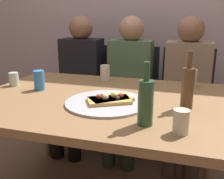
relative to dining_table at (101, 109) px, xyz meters
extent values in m
cube|color=#B29EA3|center=(0.00, 1.34, 0.65)|extent=(6.00, 0.10, 2.60)
cube|color=olive|center=(0.00, 0.00, 0.05)|extent=(1.44, 1.02, 0.04)
cylinder|color=olive|center=(-0.66, 0.45, -0.31)|extent=(0.06, 0.06, 0.68)
cylinder|color=olive|center=(0.66, 0.45, -0.31)|extent=(0.06, 0.06, 0.68)
cylinder|color=#ADADB2|center=(0.06, -0.09, 0.08)|extent=(0.44, 0.44, 0.01)
cube|color=tan|center=(0.08, -0.07, 0.09)|extent=(0.25, 0.24, 0.02)
sphere|color=#EAD184|center=(0.10, -0.06, 0.11)|extent=(0.04, 0.04, 0.04)
sphere|color=#2D381E|center=(0.04, -0.09, 0.11)|extent=(0.02, 0.02, 0.02)
sphere|color=#B22D23|center=(0.13, -0.06, 0.11)|extent=(0.03, 0.03, 0.03)
cube|color=tan|center=(0.08, -0.10, 0.09)|extent=(0.26, 0.22, 0.02)
sphere|color=#EAD184|center=(0.06, -0.11, 0.11)|extent=(0.04, 0.04, 0.04)
sphere|color=#2D381E|center=(0.12, -0.10, 0.11)|extent=(0.02, 0.02, 0.02)
sphere|color=#B22D23|center=(0.03, -0.11, 0.11)|extent=(0.03, 0.03, 0.03)
cylinder|color=#2D5133|center=(0.30, -0.31, 0.17)|extent=(0.07, 0.07, 0.19)
cylinder|color=#2D5133|center=(0.30, -0.31, 0.30)|extent=(0.03, 0.03, 0.08)
cylinder|color=brown|center=(0.47, -0.04, 0.17)|extent=(0.06, 0.06, 0.20)
cylinder|color=brown|center=(0.47, -0.04, 0.32)|extent=(0.02, 0.02, 0.08)
cylinder|color=beige|center=(0.48, 0.39, 0.13)|extent=(0.07, 0.07, 0.11)
cylinder|color=beige|center=(-0.10, 0.39, 0.13)|extent=(0.07, 0.07, 0.11)
cylinder|color=#B7C6BC|center=(-0.63, 0.08, 0.12)|extent=(0.06, 0.06, 0.09)
cylinder|color=beige|center=(0.45, -0.35, 0.12)|extent=(0.06, 0.06, 0.10)
cylinder|color=#337AC1|center=(-0.42, 0.04, 0.13)|extent=(0.07, 0.07, 0.12)
cube|color=black|center=(-0.48, 0.83, -0.20)|extent=(0.44, 0.44, 0.05)
cube|color=black|center=(-0.48, 1.03, 0.02)|extent=(0.44, 0.04, 0.45)
cylinder|color=black|center=(-0.29, 0.64, -0.44)|extent=(0.04, 0.04, 0.42)
cylinder|color=black|center=(-0.67, 0.64, -0.44)|extent=(0.04, 0.04, 0.42)
cylinder|color=black|center=(-0.29, 1.02, -0.44)|extent=(0.04, 0.04, 0.42)
cylinder|color=black|center=(-0.67, 1.02, -0.44)|extent=(0.04, 0.04, 0.42)
cube|color=black|center=(-0.02, 0.83, -0.20)|extent=(0.44, 0.44, 0.05)
cube|color=black|center=(-0.02, 1.03, 0.02)|extent=(0.44, 0.04, 0.45)
cylinder|color=black|center=(0.17, 0.64, -0.44)|extent=(0.04, 0.04, 0.42)
cylinder|color=black|center=(-0.21, 0.64, -0.44)|extent=(0.04, 0.04, 0.42)
cylinder|color=black|center=(0.17, 1.02, -0.44)|extent=(0.04, 0.04, 0.42)
cylinder|color=black|center=(-0.21, 1.02, -0.44)|extent=(0.04, 0.04, 0.42)
cube|color=black|center=(0.45, 0.83, -0.20)|extent=(0.44, 0.44, 0.05)
cube|color=black|center=(0.45, 1.03, 0.02)|extent=(0.44, 0.04, 0.45)
cylinder|color=black|center=(0.64, 0.64, -0.44)|extent=(0.04, 0.04, 0.42)
cylinder|color=black|center=(0.26, 0.64, -0.44)|extent=(0.04, 0.04, 0.42)
cylinder|color=black|center=(0.64, 1.02, -0.44)|extent=(0.04, 0.04, 0.42)
cylinder|color=black|center=(0.26, 1.02, -0.44)|extent=(0.04, 0.04, 0.42)
cube|color=black|center=(-0.48, 0.85, 0.06)|extent=(0.36, 0.22, 0.52)
sphere|color=brown|center=(-0.48, 0.85, 0.41)|extent=(0.21, 0.21, 0.21)
cylinder|color=black|center=(-0.40, 0.65, -0.20)|extent=(0.12, 0.40, 0.12)
cylinder|color=black|center=(-0.56, 0.65, -0.20)|extent=(0.12, 0.40, 0.12)
cylinder|color=black|center=(-0.40, 0.45, -0.43)|extent=(0.11, 0.11, 0.45)
cylinder|color=black|center=(-0.56, 0.45, -0.43)|extent=(0.11, 0.11, 0.45)
cube|color=#4C6B47|center=(-0.02, 0.85, 0.06)|extent=(0.36, 0.22, 0.52)
sphere|color=#A87A5B|center=(-0.02, 0.85, 0.41)|extent=(0.21, 0.21, 0.21)
cylinder|color=black|center=(0.06, 0.65, -0.20)|extent=(0.12, 0.40, 0.12)
cylinder|color=black|center=(-0.10, 0.65, -0.20)|extent=(0.12, 0.40, 0.12)
cylinder|color=black|center=(0.06, 0.45, -0.43)|extent=(0.11, 0.11, 0.45)
cylinder|color=black|center=(-0.10, 0.45, -0.43)|extent=(0.11, 0.11, 0.45)
cube|color=#937A60|center=(0.45, 0.85, 0.06)|extent=(0.36, 0.22, 0.52)
sphere|color=brown|center=(0.45, 0.85, 0.41)|extent=(0.21, 0.21, 0.21)
cylinder|color=#3B3026|center=(0.53, 0.65, -0.20)|extent=(0.12, 0.40, 0.12)
cylinder|color=#3B3026|center=(0.37, 0.65, -0.20)|extent=(0.12, 0.40, 0.12)
cylinder|color=#3B3026|center=(0.53, 0.45, -0.43)|extent=(0.11, 0.11, 0.45)
cylinder|color=#3B3026|center=(0.37, 0.45, -0.43)|extent=(0.11, 0.11, 0.45)
camera|label=1|loc=(0.47, -1.33, 0.52)|focal=41.98mm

